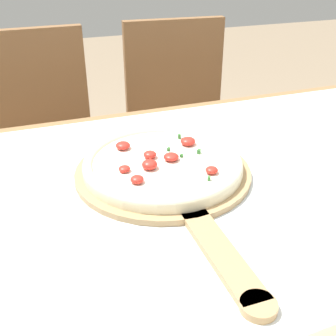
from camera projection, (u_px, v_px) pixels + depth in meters
dining_table at (208, 251)px, 0.79m from camera, size 1.40×1.00×0.74m
towel_cloth at (210, 208)px, 0.74m from camera, size 1.32×0.92×0.00m
pizza_peel at (167, 178)px, 0.82m from camera, size 0.35×0.57×0.01m
pizza at (163, 163)px, 0.83m from camera, size 0.32×0.32×0.04m
chair_left at (42, 144)px, 1.47m from camera, size 0.41×0.41×0.90m
chair_right at (180, 125)px, 1.63m from camera, size 0.43×0.43×0.90m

